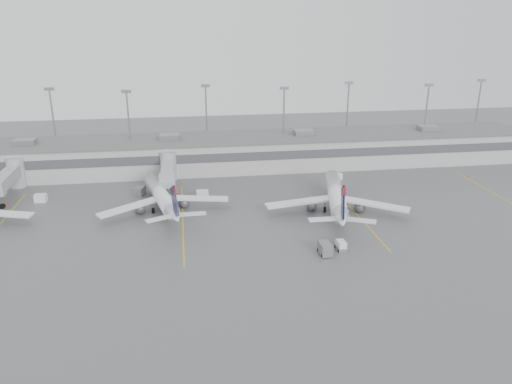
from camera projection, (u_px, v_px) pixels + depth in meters
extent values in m
plane|color=#535356|center=(296.00, 271.00, 78.70)|extent=(260.00, 260.00, 0.00)
cube|color=#AFB0AA|center=(247.00, 152.00, 131.35)|extent=(150.00, 16.00, 8.00)
cube|color=#47474C|center=(252.00, 157.00, 123.52)|extent=(150.00, 0.15, 2.20)
cube|color=#606060|center=(247.00, 137.00, 129.99)|extent=(152.00, 17.00, 0.30)
cube|color=slate|center=(25.00, 142.00, 122.04)|extent=(5.00, 4.00, 1.30)
cube|color=slate|center=(428.00, 128.00, 136.73)|extent=(5.00, 4.00, 1.30)
cylinder|color=gray|center=(54.00, 128.00, 131.18)|extent=(0.44, 0.44, 20.00)
cube|color=slate|center=(49.00, 89.00, 127.74)|extent=(2.40, 0.50, 0.80)
cylinder|color=gray|center=(130.00, 132.00, 126.99)|extent=(0.44, 0.44, 20.00)
cube|color=slate|center=(126.00, 91.00, 123.56)|extent=(2.40, 0.50, 0.80)
cylinder|color=gray|center=(207.00, 123.00, 136.78)|extent=(0.44, 0.44, 20.00)
cube|color=slate|center=(205.00, 86.00, 133.34)|extent=(2.40, 0.50, 0.80)
cylinder|color=gray|center=(284.00, 127.00, 132.59)|extent=(0.44, 0.44, 20.00)
cube|color=slate|center=(284.00, 88.00, 129.15)|extent=(2.40, 0.50, 0.80)
cylinder|color=gray|center=(347.00, 119.00, 142.37)|extent=(0.44, 0.44, 20.00)
cube|color=slate|center=(349.00, 83.00, 138.94)|extent=(2.40, 0.50, 0.80)
cylinder|color=gray|center=(425.00, 122.00, 138.19)|extent=(0.44, 0.44, 20.00)
cube|color=slate|center=(429.00, 85.00, 134.75)|extent=(2.40, 0.50, 0.80)
cylinder|color=gray|center=(477.00, 115.00, 147.97)|extent=(0.44, 0.44, 20.00)
cube|color=slate|center=(482.00, 80.00, 144.53)|extent=(2.40, 0.50, 0.80)
cylinder|color=gray|center=(17.00, 172.00, 116.31)|extent=(4.00, 4.00, 7.00)
cube|color=gray|center=(7.00, 178.00, 109.99)|extent=(2.80, 13.00, 2.60)
cylinder|color=gray|center=(168.00, 166.00, 121.20)|extent=(4.00, 4.00, 7.00)
cube|color=gray|center=(168.00, 171.00, 114.88)|extent=(2.80, 13.00, 2.60)
cube|color=gray|center=(167.00, 181.00, 107.90)|extent=(3.40, 2.40, 3.00)
cylinder|color=gray|center=(168.00, 193.00, 108.88)|extent=(0.70, 0.70, 2.80)
cube|color=black|center=(168.00, 198.00, 109.23)|extent=(2.20, 1.20, 0.70)
cube|color=gold|center=(183.00, 219.00, 98.59)|extent=(0.25, 40.00, 0.01)
cube|color=gold|center=(353.00, 210.00, 103.49)|extent=(0.25, 40.00, 0.01)
cube|color=gold|center=(507.00, 201.00, 108.39)|extent=(0.25, 40.00, 0.01)
cube|color=white|center=(0.00, 213.00, 95.98)|extent=(12.90, 5.18, 0.34)
cylinder|color=white|center=(161.00, 195.00, 103.40)|extent=(7.83, 21.99, 2.98)
cone|color=white|center=(150.00, 178.00, 114.21)|extent=(3.53, 3.38, 2.98)
cone|color=white|center=(175.00, 215.00, 91.69)|extent=(4.03, 5.52, 2.98)
cube|color=white|center=(129.00, 207.00, 98.83)|extent=(12.42, 8.88, 0.35)
cube|color=white|center=(197.00, 198.00, 103.64)|extent=(13.11, 3.70, 0.35)
cube|color=black|center=(175.00, 202.00, 90.28)|extent=(1.55, 5.52, 6.51)
cube|color=maroon|center=(175.00, 190.00, 88.27)|extent=(0.74, 2.03, 1.89)
cylinder|color=black|center=(153.00, 193.00, 112.10)|extent=(0.54, 0.95, 0.90)
cylinder|color=black|center=(153.00, 210.00, 101.76)|extent=(0.68, 1.17, 1.09)
cylinder|color=black|center=(173.00, 207.00, 103.21)|extent=(0.68, 1.17, 1.09)
cylinder|color=white|center=(336.00, 194.00, 103.05)|extent=(8.46, 23.65, 3.21)
cone|color=white|center=(332.00, 175.00, 115.50)|extent=(3.81, 3.65, 3.21)
cone|color=white|center=(342.00, 219.00, 89.55)|extent=(4.34, 5.94, 3.21)
cube|color=white|center=(299.00, 202.00, 101.09)|extent=(14.10, 3.96, 0.37)
cube|color=white|center=(374.00, 204.00, 99.97)|extent=(13.35, 9.57, 0.37)
cube|color=black|center=(343.00, 204.00, 88.00)|extent=(1.68, 5.94, 7.00)
cube|color=maroon|center=(344.00, 192.00, 85.76)|extent=(0.80, 2.18, 2.03)
cylinder|color=black|center=(332.00, 191.00, 113.01)|extent=(0.58, 1.02, 0.96)
cylinder|color=black|center=(325.00, 209.00, 102.09)|extent=(0.74, 1.26, 1.18)
cylinder|color=black|center=(347.00, 210.00, 101.76)|extent=(0.74, 1.26, 1.18)
cube|color=white|center=(341.00, 246.00, 85.64)|extent=(1.43, 2.23, 1.64)
cube|color=slate|center=(341.00, 248.00, 85.81)|extent=(1.63, 2.60, 0.64)
cylinder|color=black|center=(335.00, 247.00, 86.55)|extent=(0.22, 0.52, 0.51)
cylinder|color=black|center=(343.00, 246.00, 86.80)|extent=(0.22, 0.52, 0.51)
cylinder|color=black|center=(339.00, 251.00, 84.87)|extent=(0.22, 0.52, 0.51)
cylinder|color=black|center=(347.00, 250.00, 85.11)|extent=(0.22, 0.52, 0.51)
cube|color=slate|center=(325.00, 248.00, 83.99)|extent=(1.93, 3.25, 1.94)
cylinder|color=black|center=(318.00, 250.00, 85.17)|extent=(0.27, 0.65, 0.64)
cylinder|color=black|center=(332.00, 255.00, 83.32)|extent=(0.27, 0.65, 0.64)
cube|color=white|center=(41.00, 198.00, 107.58)|extent=(2.56, 1.81, 1.73)
cube|color=white|center=(203.00, 195.00, 109.52)|extent=(2.63, 1.79, 1.84)
cube|color=white|center=(337.00, 177.00, 122.08)|extent=(2.48, 1.96, 1.55)
cube|color=slate|center=(140.00, 191.00, 111.58)|extent=(2.72, 3.46, 1.89)
cone|color=#FF3B05|center=(5.00, 203.00, 106.22)|extent=(0.50, 0.50, 0.80)
cone|color=#FF3B05|center=(204.00, 194.00, 111.45)|extent=(0.42, 0.42, 0.67)
cone|color=#FF3B05|center=(342.00, 184.00, 118.35)|extent=(0.40, 0.40, 0.64)
cone|color=#FF3B05|center=(468.00, 176.00, 123.77)|extent=(0.44, 0.44, 0.70)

